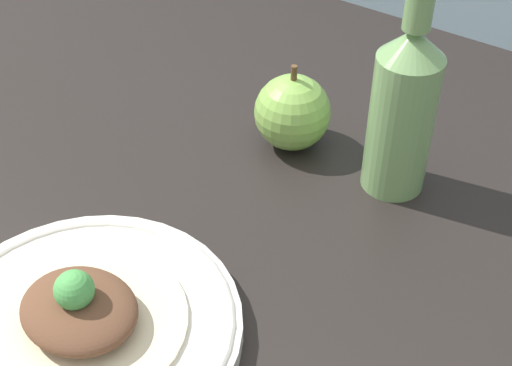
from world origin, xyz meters
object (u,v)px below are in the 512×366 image
object	(u,v)px
plated_food	(80,312)
cider_bottle	(403,106)
plate	(84,329)
apple	(292,112)

from	to	relation	value
plated_food	cider_bottle	distance (cm)	36.33
plate	plated_food	xyz separation A→B (cm)	(0.00, 0.00, 2.23)
cider_bottle	plate	bearing A→B (deg)	-109.31
plated_food	plate	bearing A→B (deg)	0.00
plate	plated_food	bearing A→B (deg)	0.00
cider_bottle	apple	xyz separation A→B (cm)	(-12.65, -0.38, -5.58)
plated_food	cider_bottle	world-z (taller)	cider_bottle
cider_bottle	apple	world-z (taller)	cider_bottle
plated_food	apple	world-z (taller)	apple
plated_food	apple	xyz separation A→B (cm)	(-0.83, 33.35, 0.95)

